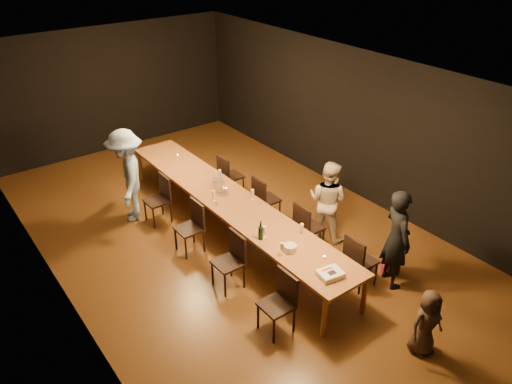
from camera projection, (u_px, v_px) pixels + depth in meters
ground at (230, 234)px, 9.25m from camera, size 10.00×10.00×0.00m
room_shell at (227, 130)px, 8.24m from camera, size 6.04×10.04×3.02m
table at (229, 201)px, 8.91m from camera, size 0.90×6.00×0.75m
chair_right_0 at (361, 260)px, 7.79m from camera, size 0.42×0.42×0.93m
chair_right_1 at (309, 226)px, 8.63m from camera, size 0.42×0.42×0.93m
chair_right_2 at (267, 199)px, 9.47m from camera, size 0.42×0.42×0.93m
chair_right_3 at (231, 175)px, 10.31m from camera, size 0.42×0.42×0.93m
chair_left_0 at (276, 305)px, 6.90m from camera, size 0.42×0.42×0.93m
chair_left_1 at (228, 262)px, 7.74m from camera, size 0.42×0.42×0.93m
chair_left_2 at (189, 228)px, 8.58m from camera, size 0.42×0.42×0.93m
chair_left_3 at (157, 200)px, 9.42m from camera, size 0.42×0.42×0.93m
woman_birthday at (397, 239)px, 7.65m from camera, size 0.60×0.72×1.67m
woman_tan at (328, 201)px, 8.83m from camera, size 0.78×0.88×1.51m
man_blue at (127, 176)px, 9.33m from camera, size 1.09×1.35×1.82m
child at (427, 323)px, 6.55m from camera, size 0.54×0.41×1.00m
gift_bag_red at (389, 265)px, 8.23m from camera, size 0.25×0.16×0.27m
gift_bag_blue at (367, 264)px, 8.24m from camera, size 0.24×0.19×0.26m
birthday_cake at (330, 274)px, 6.98m from camera, size 0.38×0.32×0.08m
plate_stack at (290, 248)px, 7.49m from camera, size 0.23×0.23×0.11m
champagne_bottle at (261, 230)px, 7.72m from camera, size 0.10×0.10×0.34m
ice_bucket at (218, 185)px, 9.10m from camera, size 0.21×0.21×0.23m
wineglass_0 at (282, 249)px, 7.40m from camera, size 0.06×0.06×0.21m
wineglass_1 at (302, 230)px, 7.84m from camera, size 0.06×0.06×0.21m
wineglass_2 at (264, 232)px, 7.79m from camera, size 0.06×0.06×0.21m
wineglass_3 at (252, 195)px, 8.82m from camera, size 0.06×0.06×0.21m
wineglass_4 at (214, 196)px, 8.78m from camera, size 0.06×0.06×0.21m
wineglass_5 at (220, 175)px, 9.49m from camera, size 0.06×0.06×0.21m
tealight_near at (324, 257)px, 7.36m from camera, size 0.05×0.05×0.03m
tealight_mid at (226, 189)px, 9.19m from camera, size 0.05×0.05×0.03m
tealight_far at (178, 155)px, 10.46m from camera, size 0.05×0.05×0.03m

